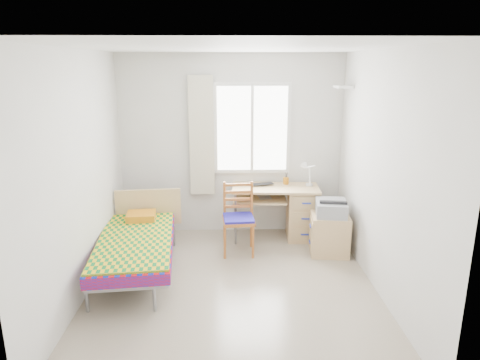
% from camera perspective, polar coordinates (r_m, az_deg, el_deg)
% --- Properties ---
extents(floor, '(3.50, 3.50, 0.00)m').
position_cam_1_polar(floor, '(4.99, -0.95, -14.10)').
color(floor, '#BCAD93').
rests_on(floor, ground).
extents(ceiling, '(3.50, 3.50, 0.00)m').
position_cam_1_polar(ceiling, '(4.36, -1.11, 17.27)').
color(ceiling, white).
rests_on(ceiling, wall_back).
extents(wall_back, '(3.20, 0.00, 3.20)m').
position_cam_1_polar(wall_back, '(6.21, -1.18, 4.59)').
color(wall_back, silver).
rests_on(wall_back, ground).
extents(wall_left, '(0.00, 3.50, 3.50)m').
position_cam_1_polar(wall_left, '(4.76, -20.65, 0.33)').
color(wall_left, silver).
rests_on(wall_left, ground).
extents(wall_right, '(0.00, 3.50, 3.50)m').
position_cam_1_polar(wall_right, '(4.79, 18.50, 0.60)').
color(wall_right, silver).
rests_on(wall_right, ground).
extents(window, '(1.10, 0.04, 1.30)m').
position_cam_1_polar(window, '(6.15, 1.62, 6.85)').
color(window, white).
rests_on(window, wall_back).
extents(curtain, '(0.35, 0.05, 1.70)m').
position_cam_1_polar(curtain, '(6.13, -5.13, 5.81)').
color(curtain, beige).
rests_on(curtain, wall_back).
extents(floating_shelf, '(0.20, 0.32, 0.03)m').
position_cam_1_polar(floating_shelf, '(5.96, 13.61, 11.97)').
color(floating_shelf, white).
rests_on(floating_shelf, wall_right).
extents(bed, '(1.04, 1.92, 0.80)m').
position_cam_1_polar(bed, '(5.32, -13.58, -7.98)').
color(bed, gray).
rests_on(bed, floor).
extents(desk, '(1.25, 0.63, 0.76)m').
position_cam_1_polar(desk, '(6.21, 7.67, -4.00)').
color(desk, tan).
rests_on(desk, floor).
extents(chair, '(0.44, 0.44, 0.94)m').
position_cam_1_polar(chair, '(5.67, -0.14, -4.54)').
color(chair, '#96571D').
rests_on(chair, floor).
extents(cabinet, '(0.54, 0.48, 0.54)m').
position_cam_1_polar(cabinet, '(5.82, 11.81, -7.10)').
color(cabinet, tan).
rests_on(cabinet, floor).
extents(printer, '(0.45, 0.50, 0.19)m').
position_cam_1_polar(printer, '(5.71, 12.05, -3.61)').
color(printer, '#9C9FA4').
rests_on(printer, cabinet).
extents(laptop, '(0.36, 0.28, 0.03)m').
position_cam_1_polar(laptop, '(6.10, 3.15, -0.70)').
color(laptop, black).
rests_on(laptop, desk).
extents(pen_cup, '(0.09, 0.09, 0.10)m').
position_cam_1_polar(pen_cup, '(6.22, 6.14, -0.10)').
color(pen_cup, orange).
rests_on(pen_cup, desk).
extents(task_lamp, '(0.22, 0.31, 0.39)m').
position_cam_1_polar(task_lamp, '(6.01, 8.93, 1.16)').
color(task_lamp, white).
rests_on(task_lamp, desk).
extents(book, '(0.22, 0.27, 0.02)m').
position_cam_1_polar(book, '(6.13, 2.43, -2.41)').
color(book, gray).
rests_on(book, desk).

